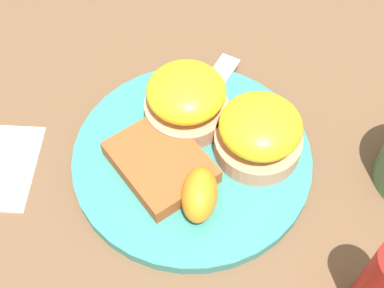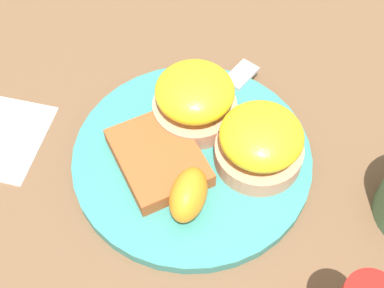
{
  "view_description": "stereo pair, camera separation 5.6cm",
  "coord_description": "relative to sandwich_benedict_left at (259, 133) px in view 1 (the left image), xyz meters",
  "views": [
    {
      "loc": [
        0.3,
        -0.1,
        0.5
      ],
      "look_at": [
        0.0,
        0.0,
        0.03
      ],
      "focal_mm": 50.0,
      "sensor_mm": 36.0,
      "label": 1
    },
    {
      "loc": [
        0.32,
        -0.04,
        0.5
      ],
      "look_at": [
        0.0,
        0.0,
        0.03
      ],
      "focal_mm": 50.0,
      "sensor_mm": 36.0,
      "label": 2
    }
  ],
  "objects": [
    {
      "name": "sandwich_benedict_left",
      "position": [
        0.0,
        0.0,
        0.0
      ],
      "size": [
        0.09,
        0.09,
        0.06
      ],
      "color": "tan",
      "rests_on": "plate"
    },
    {
      "name": "plate",
      "position": [
        -0.02,
        -0.07,
        -0.04
      ],
      "size": [
        0.26,
        0.26,
        0.01
      ],
      "primitive_type": "cylinder",
      "color": "teal",
      "rests_on": "ground_plane"
    },
    {
      "name": "sandwich_benedict_right",
      "position": [
        -0.07,
        -0.06,
        0.0
      ],
      "size": [
        0.09,
        0.09,
        0.06
      ],
      "color": "tan",
      "rests_on": "plate"
    },
    {
      "name": "orange_wedge",
      "position": [
        0.05,
        -0.08,
        -0.01
      ],
      "size": [
        0.07,
        0.06,
        0.04
      ],
      "primitive_type": "ellipsoid",
      "rotation": [
        0.0,
        0.0,
        2.72
      ],
      "color": "orange",
      "rests_on": "plate"
    },
    {
      "name": "ground_plane",
      "position": [
        -0.02,
        -0.07,
        -0.05
      ],
      "size": [
        1.1,
        1.1,
        0.0
      ],
      "primitive_type": "plane",
      "color": "brown"
    },
    {
      "name": "hashbrown_patty",
      "position": [
        -0.01,
        -0.11,
        -0.02
      ],
      "size": [
        0.13,
        0.11,
        0.02
      ],
      "primitive_type": "cube",
      "rotation": [
        0.0,
        0.0,
        0.32
      ],
      "color": "#AC5126",
      "rests_on": "plate"
    },
    {
      "name": "fork",
      "position": [
        -0.07,
        -0.04,
        -0.03
      ],
      "size": [
        0.16,
        0.16,
        0.0
      ],
      "color": "silver",
      "rests_on": "plate"
    }
  ]
}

